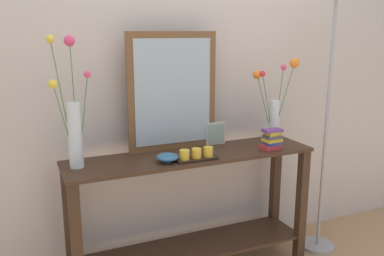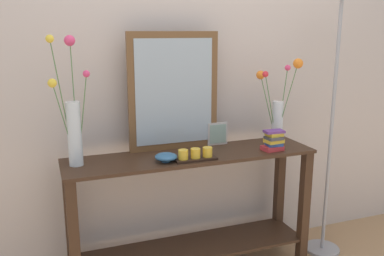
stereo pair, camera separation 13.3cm
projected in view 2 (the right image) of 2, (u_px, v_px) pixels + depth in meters
wall_back at (175, 58)px, 2.61m from camera, size 6.40×0.08×2.70m
console_table at (192, 204)px, 2.53m from camera, size 1.51×0.37×0.80m
mirror_leaning at (174, 92)px, 2.50m from camera, size 0.56×0.03×0.72m
tall_vase_left at (73, 121)px, 2.20m from camera, size 0.21×0.14×0.70m
vase_right at (278, 108)px, 2.67m from camera, size 0.23×0.23×0.55m
candle_tray at (195, 155)px, 2.35m from camera, size 0.24×0.09×0.07m
picture_frame_small at (218, 134)px, 2.65m from camera, size 0.14×0.01×0.15m
decorative_bowl at (166, 157)px, 2.31m from camera, size 0.13×0.13×0.05m
book_stack at (273, 141)px, 2.53m from camera, size 0.13×0.11×0.13m
floor_lamp at (336, 74)px, 2.65m from camera, size 0.24×0.24×1.85m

